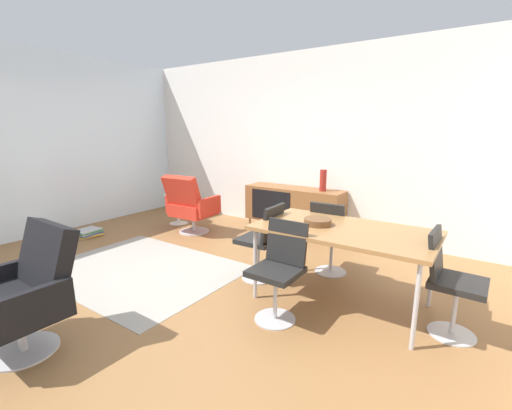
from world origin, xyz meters
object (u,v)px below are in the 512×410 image
(armchair_black_shell, at_px, (25,291))
(magazine_stack, at_px, (88,233))
(dining_chair_back_left, at_px, (330,235))
(dining_chair_near_window, at_px, (263,239))
(fruit_bowl, at_px, (177,192))
(side_table_round, at_px, (178,205))
(dining_chair_front_left, at_px, (279,267))
(lounge_chair_red, at_px, (190,204))
(vase_cobalt, at_px, (323,180))
(dining_table, at_px, (343,233))
(wooden_bowl_on_table, at_px, (318,222))
(sideboard, at_px, (294,205))
(dining_chair_far_end, at_px, (450,279))

(armchair_black_shell, relative_size, magazine_stack, 2.44)
(dining_chair_back_left, height_order, armchair_black_shell, armchair_black_shell)
(magazine_stack, bearing_deg, dining_chair_near_window, 4.37)
(fruit_bowl, xyz_separation_m, magazine_stack, (-0.58, -1.33, -0.50))
(armchair_black_shell, xyz_separation_m, side_table_round, (-1.72, 3.10, -0.15))
(side_table_round, bearing_deg, dining_chair_near_window, -23.68)
(dining_chair_front_left, bearing_deg, magazine_stack, 174.86)
(dining_chair_back_left, distance_m, magazine_stack, 3.73)
(armchair_black_shell, bearing_deg, lounge_chair_red, 111.69)
(dining_chair_front_left, xyz_separation_m, armchair_black_shell, (-1.32, -1.44, -0.00))
(vase_cobalt, bearing_deg, fruit_bowl, -164.00)
(dining_table, distance_m, fruit_bowl, 3.57)
(wooden_bowl_on_table, bearing_deg, dining_chair_back_left, 99.68)
(dining_table, distance_m, side_table_round, 3.59)
(dining_table, bearing_deg, lounge_chair_red, 163.85)
(dining_chair_back_left, relative_size, magazine_stack, 2.21)
(sideboard, xyz_separation_m, dining_table, (1.48, -1.79, 0.26))
(dining_chair_near_window, distance_m, lounge_chair_red, 2.06)
(dining_table, height_order, fruit_bowl, dining_table)
(dining_table, relative_size, lounge_chair_red, 1.69)
(wooden_bowl_on_table, bearing_deg, dining_chair_near_window, 177.36)
(wooden_bowl_on_table, height_order, dining_chair_near_window, dining_chair_near_window)
(vase_cobalt, relative_size, magazine_stack, 0.83)
(dining_table, height_order, dining_chair_back_left, dining_chair_back_left)
(dining_chair_far_end, distance_m, armchair_black_shell, 3.25)
(vase_cobalt, distance_m, fruit_bowl, 2.52)
(dining_table, bearing_deg, vase_cobalt, 119.05)
(dining_table, relative_size, armchair_black_shell, 1.69)
(fruit_bowl, bearing_deg, armchair_black_shell, -60.92)
(vase_cobalt, xyz_separation_m, dining_chair_far_end, (1.88, -1.79, -0.41))
(dining_table, relative_size, dining_chair_far_end, 1.87)
(wooden_bowl_on_table, xyz_separation_m, dining_chair_back_left, (-0.10, 0.59, -0.30))
(lounge_chair_red, relative_size, fruit_bowl, 4.73)
(vase_cobalt, height_order, side_table_round, vase_cobalt)
(dining_chair_far_end, bearing_deg, lounge_chair_red, 167.64)
(sideboard, relative_size, dining_table, 1.00)
(fruit_bowl, bearing_deg, dining_table, -17.95)
(vase_cobalt, distance_m, armchair_black_shell, 3.87)
(side_table_round, bearing_deg, armchair_black_shell, -60.94)
(vase_cobalt, xyz_separation_m, fruit_bowl, (-2.40, -0.69, -0.32))
(dining_chair_front_left, relative_size, magazine_stack, 2.21)
(sideboard, xyz_separation_m, vase_cobalt, (0.48, 0.00, 0.44))
(dining_chair_near_window, relative_size, armchair_black_shell, 0.90)
(armchair_black_shell, bearing_deg, sideboard, 87.03)
(dining_table, height_order, lounge_chair_red, lounge_chair_red)
(dining_chair_front_left, height_order, dining_chair_back_left, same)
(dining_table, bearing_deg, dining_chair_near_window, 179.85)
(dining_chair_front_left, relative_size, lounge_chair_red, 0.90)
(lounge_chair_red, height_order, side_table_round, lounge_chair_red)
(sideboard, relative_size, dining_chair_back_left, 1.87)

